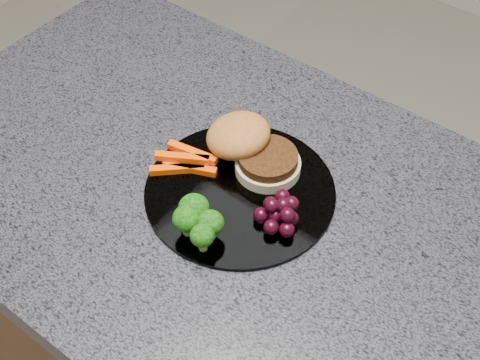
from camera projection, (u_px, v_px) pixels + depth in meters
name	position (u px, v px, depth m)	size (l,w,h in m)	color
countertop	(287.00, 238.00, 0.88)	(1.20, 0.60, 0.04)	#474851
plate	(240.00, 191.00, 0.91)	(0.26, 0.26, 0.01)	white
burger	(249.00, 147.00, 0.93)	(0.16, 0.11, 0.05)	#C9BE8D
carrot_sticks	(186.00, 161.00, 0.93)	(0.09, 0.08, 0.02)	#F84B04
broccoli	(197.00, 219.00, 0.84)	(0.07, 0.06, 0.05)	olive
grape_bunch	(280.00, 212.00, 0.86)	(0.06, 0.06, 0.04)	black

